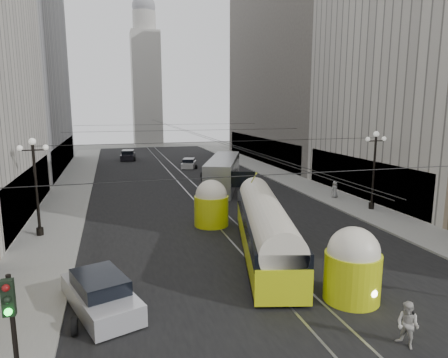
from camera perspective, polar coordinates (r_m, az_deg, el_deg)
road at (r=43.50m, az=-5.13°, el=-0.93°), size 20.00×85.00×0.02m
sidewalk_left at (r=46.42m, az=-20.68°, el=-0.75°), size 4.00×72.00×0.15m
sidewalk_right at (r=50.28m, az=7.68°, el=0.64°), size 4.00×72.00×0.15m
rail_left at (r=43.37m, az=-6.10°, el=-0.98°), size 0.12×85.00×0.04m
rail_right at (r=43.64m, az=-4.16°, el=-0.88°), size 0.12×85.00×0.04m
building_left_far at (r=59.03m, az=-28.62°, el=14.80°), size 12.60×28.60×28.60m
building_right_far at (r=64.29m, az=10.47°, el=17.19°), size 12.60×32.60×32.60m
distant_tower at (r=90.02m, az=-11.08°, el=14.31°), size 6.00×6.00×31.36m
lamppost_left_mid at (r=28.27m, az=-25.31°, el=-0.30°), size 1.86×0.44×6.37m
lamppost_right_mid at (r=34.51m, az=20.66°, el=1.80°), size 1.86×0.44×6.37m
signal_left at (r=11.47m, az=-27.98°, el=-18.43°), size 0.28×0.45×4.40m
catenary at (r=41.78m, az=-4.84°, el=6.75°), size 25.00×72.00×0.23m
streetcar at (r=23.26m, az=5.89°, el=-6.76°), size 5.72×15.11×3.40m
city_bus at (r=41.84m, az=-0.10°, el=1.08°), size 6.95×12.94×3.17m
sedan_silver at (r=18.19m, az=-17.24°, el=-15.43°), size 3.55×5.35×1.56m
sedan_white_far at (r=56.09m, az=-5.05°, el=2.22°), size 2.83×4.39×1.29m
sedan_dark_far at (r=65.83m, az=-13.54°, el=3.29°), size 2.61×5.18×1.57m
pedestrian_crossing_b at (r=16.40m, az=24.76°, el=-18.40°), size 0.88×0.99×1.70m
pedestrian_sidewalk_right at (r=38.21m, az=15.55°, el=-1.41°), size 0.90×0.74×1.58m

